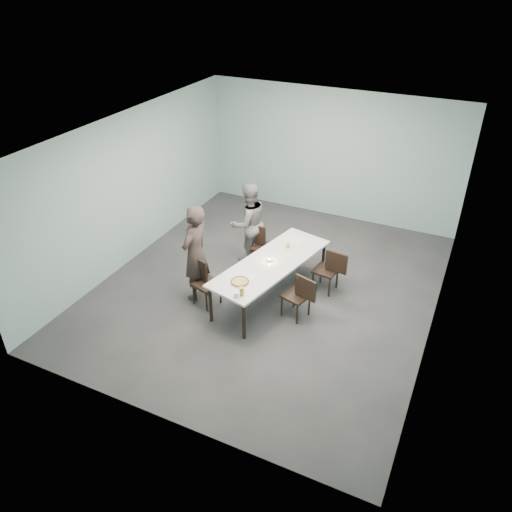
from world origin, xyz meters
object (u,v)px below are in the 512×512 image
at_px(table, 271,265).
at_px(chair_far_right, 330,268).
at_px(pizza, 240,282).
at_px(side_plate, 252,277).
at_px(diner_far, 248,223).
at_px(chair_near_left, 203,279).
at_px(chair_far_left, 261,243).
at_px(tealight, 269,260).
at_px(chair_near_right, 300,294).
at_px(beer_glass, 242,292).
at_px(amber_tumbler, 288,246).
at_px(water_tumbler, 236,295).
at_px(diner_near, 195,253).

distance_m(table, chair_far_right, 1.13).
bearing_deg(pizza, side_plate, 61.85).
bearing_deg(diner_far, side_plate, 62.77).
xyz_separation_m(chair_near_left, chair_far_left, (0.39, 1.60, 0.00)).
relative_size(chair_far_right, tealight, 15.54).
relative_size(chair_far_left, chair_near_right, 1.00).
xyz_separation_m(beer_glass, amber_tumbler, (0.09, 1.73, -0.03)).
distance_m(chair_far_left, chair_far_right, 1.58).
bearing_deg(beer_glass, pizza, 121.98).
relative_size(side_plate, water_tumbler, 2.00).
xyz_separation_m(diner_far, tealight, (0.91, -1.01, -0.07)).
bearing_deg(beer_glass, tealight, 91.28).
bearing_deg(pizza, beer_glass, -58.02).
relative_size(chair_far_right, water_tumbler, 9.67).
height_order(table, chair_near_right, chair_near_right).
height_order(chair_far_left, chair_far_right, same).
distance_m(diner_near, diner_far, 1.60).
relative_size(table, beer_glass, 18.24).
bearing_deg(diner_near, chair_near_right, 96.98).
distance_m(chair_far_right, amber_tumbler, 0.89).
relative_size(pizza, tealight, 6.07).
bearing_deg(table, chair_near_left, -146.96).
height_order(chair_far_left, pizza, chair_far_left).
bearing_deg(pizza, water_tumbler, -70.98).
bearing_deg(diner_near, beer_glass, 65.94).
bearing_deg(chair_far_right, chair_near_left, 40.99).
bearing_deg(table, diner_far, 133.10).
relative_size(chair_far_left, water_tumbler, 9.67).
bearing_deg(chair_far_left, diner_near, -110.16).
bearing_deg(chair_near_right, diner_far, -22.82).
relative_size(diner_near, diner_far, 1.09).
height_order(beer_glass, water_tumbler, beer_glass).
bearing_deg(diner_near, chair_near_left, 62.70).
bearing_deg(table, diner_near, -155.67).
bearing_deg(amber_tumbler, tealight, -101.48).
height_order(chair_far_right, diner_near, diner_near).
distance_m(pizza, tealight, 0.85).
bearing_deg(chair_near_right, beer_glass, 63.90).
xyz_separation_m(table, diner_far, (-0.95, 1.02, 0.15)).
relative_size(chair_far_left, pizza, 2.56).
xyz_separation_m(chair_far_right, beer_glass, (-0.93, -1.76, 0.32)).
xyz_separation_m(beer_glass, tealight, (-0.03, 1.14, -0.05)).
distance_m(chair_far_left, chair_near_right, 1.86).
bearing_deg(tealight, side_plate, -94.75).
relative_size(pizza, water_tumbler, 3.78).
relative_size(diner_far, amber_tumbler, 21.06).
height_order(table, diner_far, diner_far).
relative_size(chair_near_left, diner_near, 0.48).
bearing_deg(table, tealight, 167.57).
xyz_separation_m(pizza, tealight, (0.17, 0.83, 0.00)).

